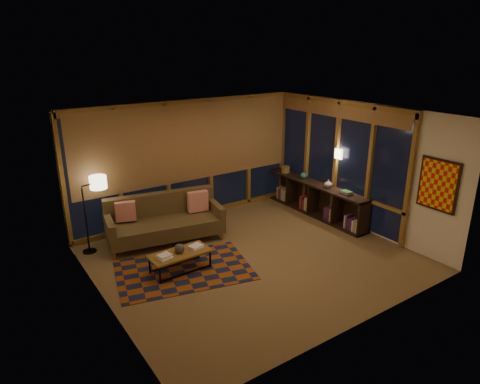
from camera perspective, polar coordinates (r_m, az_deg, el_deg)
floor at (r=8.16m, az=1.69°, el=-8.75°), size 5.50×5.00×0.01m
ceiling at (r=7.30m, az=1.90°, el=10.33°), size 5.50×5.00×0.01m
walls at (r=7.62m, az=1.79°, el=0.26°), size 5.51×5.01×2.70m
window_wall_back at (r=9.61m, az=-6.77°, el=4.15°), size 5.30×0.16×2.60m
window_wall_right at (r=9.77m, az=12.54°, el=4.07°), size 0.16×3.70×2.60m
wall_art at (r=8.36m, az=24.90°, el=0.87°), size 0.06×0.74×0.94m
wall_sconce at (r=9.58m, az=13.03°, el=4.98°), size 0.12×0.18×0.22m
sofa at (r=8.73m, az=-9.97°, el=-3.73°), size 2.39×1.30×0.93m
pillow_left at (r=8.72m, az=-14.99°, el=-2.75°), size 0.41×0.25×0.39m
pillow_right at (r=8.99m, az=-5.64°, el=-1.38°), size 0.45×0.21×0.43m
area_rug at (r=7.81m, az=-7.51°, el=-10.25°), size 2.63×2.06×0.01m
coffee_table at (r=7.72m, az=-7.97°, el=-9.18°), size 1.08×0.51×0.36m
book_stack_a at (r=7.48m, az=-10.05°, el=-8.46°), size 0.25×0.22×0.06m
book_stack_b at (r=7.77m, az=-5.92°, el=-7.21°), size 0.28×0.24×0.05m
ceramic_pot at (r=7.59m, az=-8.07°, el=-7.44°), size 0.20×0.20×0.17m
floor_lamp at (r=8.58m, az=-19.93°, el=-3.11°), size 0.55×0.42×1.47m
bookshelf at (r=10.19m, az=9.80°, el=-0.82°), size 0.40×3.06×0.76m
basket at (r=10.76m, az=6.07°, el=3.03°), size 0.23×0.23×0.16m
teal_bowl at (r=10.31m, az=8.47°, el=2.18°), size 0.17×0.17×0.16m
vase at (r=9.75m, az=11.69°, el=1.11°), size 0.20×0.20×0.19m
shelf_book_stack at (r=9.43m, az=13.97°, el=-0.10°), size 0.19×0.25×0.07m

